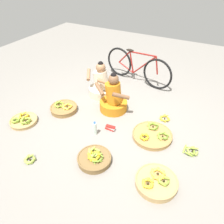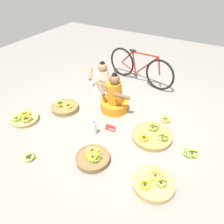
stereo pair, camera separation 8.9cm
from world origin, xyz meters
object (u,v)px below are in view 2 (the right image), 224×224
at_px(vendor_woman_front, 114,99).
at_px(loose_bananas_front_right, 166,119).
at_px(banana_basket_near_vendor, 152,136).
at_px(vendor_woman_behind, 103,85).
at_px(packet_carton_stack, 110,128).
at_px(banana_basket_front_center, 154,183).
at_px(banana_basket_near_bicycle, 25,119).
at_px(loose_bananas_front_left, 29,157).
at_px(banana_basket_back_right, 93,158).
at_px(banana_basket_mid_right, 65,107).
at_px(water_bottle, 95,128).
at_px(loose_bananas_back_center, 191,153).
at_px(bicycle_leaning, 140,67).

bearing_deg(vendor_woman_front, loose_bananas_front_right, 9.46).
bearing_deg(banana_basket_near_vendor, loose_bananas_front_right, 84.45).
bearing_deg(vendor_woman_behind, packet_carton_stack, -52.13).
relative_size(vendor_woman_behind, banana_basket_front_center, 1.37).
height_order(vendor_woman_behind, banana_basket_near_bicycle, vendor_woman_behind).
xyz_separation_m(banana_basket_front_center, banana_basket_near_vendor, (-0.34, 0.82, -0.01)).
xyz_separation_m(vendor_woman_behind, loose_bananas_front_left, (-0.02, -2.02, -0.21)).
bearing_deg(banana_basket_back_right, banana_basket_front_center, 2.95).
bearing_deg(banana_basket_mid_right, vendor_woman_behind, 66.44).
bearing_deg(banana_basket_near_vendor, banana_basket_front_center, -67.58).
bearing_deg(banana_basket_near_vendor, vendor_woman_front, 157.46).
bearing_deg(vendor_woman_behind, banana_basket_mid_right, -113.56).
bearing_deg(banana_basket_back_right, water_bottle, 120.62).
distance_m(banana_basket_front_center, banana_basket_near_vendor, 0.89).
height_order(banana_basket_near_vendor, loose_bananas_front_left, banana_basket_near_vendor).
bearing_deg(packet_carton_stack, banana_basket_mid_right, 176.21).
xyz_separation_m(banana_basket_back_right, loose_bananas_front_right, (0.62, 1.41, -0.03)).
height_order(vendor_woman_behind, banana_basket_front_center, vendor_woman_behind).
xyz_separation_m(banana_basket_mid_right, loose_bananas_back_center, (2.36, 0.05, -0.03)).
relative_size(loose_bananas_front_right, loose_bananas_front_left, 1.10).
xyz_separation_m(banana_basket_back_right, banana_basket_near_vendor, (0.57, 0.87, -0.01)).
bearing_deg(bicycle_leaning, vendor_woman_front, -88.03).
bearing_deg(bicycle_leaning, water_bottle, -87.13).
distance_m(loose_bananas_front_left, water_bottle, 1.07).
xyz_separation_m(loose_bananas_front_right, loose_bananas_back_center, (0.58, -0.59, 0.01)).
bearing_deg(banana_basket_front_center, water_bottle, 159.72).
relative_size(vendor_woman_behind, banana_basket_mid_right, 1.50).
height_order(loose_bananas_front_right, loose_bananas_front_left, loose_bananas_front_left).
height_order(banana_basket_front_center, loose_bananas_back_center, banana_basket_front_center).
bearing_deg(loose_bananas_front_left, banana_basket_mid_right, 105.35).
bearing_deg(vendor_woman_behind, loose_bananas_front_right, -7.08).
bearing_deg(loose_bananas_back_center, packet_carton_stack, -174.74).
distance_m(banana_basket_near_bicycle, loose_bananas_front_left, 0.95).
relative_size(banana_basket_back_right, loose_bananas_back_center, 2.09).
distance_m(banana_basket_front_center, packet_carton_stack, 1.22).
height_order(vendor_woman_behind, packet_carton_stack, vendor_woman_behind).
relative_size(bicycle_leaning, loose_bananas_front_left, 8.53).
relative_size(vendor_woman_behind, bicycle_leaning, 0.45).
height_order(banana_basket_mid_right, packet_carton_stack, banana_basket_mid_right).
relative_size(vendor_woman_front, packet_carton_stack, 4.41).
xyz_separation_m(vendor_woman_front, banana_basket_back_right, (0.35, -1.25, -0.19)).
relative_size(bicycle_leaning, banana_basket_near_vendor, 2.59).
relative_size(banana_basket_front_center, loose_bananas_front_left, 2.81).
bearing_deg(banana_basket_front_center, loose_bananas_back_center, 69.27).
distance_m(vendor_woman_front, vendor_woman_behind, 0.57).
bearing_deg(vendor_woman_behind, bicycle_leaning, 65.31).
height_order(bicycle_leaning, banana_basket_back_right, bicycle_leaning).
distance_m(vendor_woman_behind, banana_basket_near_vendor, 1.56).
distance_m(vendor_woman_front, banana_basket_near_bicycle, 1.66).
distance_m(loose_bananas_back_center, packet_carton_stack, 1.33).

